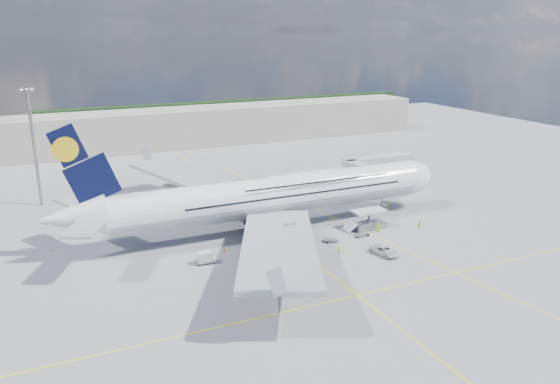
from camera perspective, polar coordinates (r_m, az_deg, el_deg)
name	(u,v)px	position (r m, az deg, el deg)	size (l,w,h in m)	color
ground	(296,247)	(96.73, 1.72, -5.78)	(300.00, 300.00, 0.00)	gray
taxi_line_main	(296,247)	(96.73, 1.72, -5.78)	(0.25, 220.00, 0.01)	yellow
taxi_line_cross	(358,295)	(80.96, 8.11, -10.64)	(120.00, 0.25, 0.01)	yellow
taxi_line_diag	(336,219)	(111.22, 5.91, -2.82)	(0.25, 100.00, 0.01)	yellow
airliner	(274,195)	(103.05, -0.58, -0.30)	(77.26, 79.15, 23.71)	white
jet_bridge	(373,167)	(126.31, 9.69, 2.64)	(18.80, 12.10, 8.50)	#B7B7BC
cargo_loader	(368,222)	(106.59, 9.17, -3.11)	(8.53, 3.20, 3.67)	silver
light_mast	(34,146)	(127.25, -24.31, 4.43)	(3.00, 0.70, 25.50)	gray
terminal	(167,128)	(182.16, -11.71, 6.52)	(180.00, 16.00, 12.00)	#B2AD9E
tree_line	(235,110)	(236.39, -4.70, 8.58)	(160.00, 6.00, 8.00)	#193814
dolly_row_a	(271,280)	(82.30, -0.94, -9.15)	(3.19, 1.74, 2.00)	gray
dolly_row_b	(249,248)	(93.89, -3.23, -5.88)	(3.20, 2.50, 1.79)	gray
dolly_row_c	(274,284)	(81.41, -0.64, -9.58)	(2.89, 1.86, 1.70)	gray
dolly_back	(205,258)	(90.68, -7.89, -6.80)	(3.23, 1.89, 1.97)	gray
dolly_nose_far	(331,240)	(99.35, 5.33, -5.05)	(2.98, 2.47, 0.39)	gray
dolly_nose_near	(361,235)	(102.64, 8.50, -4.42)	(3.16, 2.36, 0.41)	gray
baggage_tug	(262,250)	(93.43, -1.92, -6.10)	(3.07, 1.89, 1.79)	silver
catering_truck_inner	(178,199)	(118.87, -10.63, -0.76)	(7.30, 4.15, 4.10)	gray
catering_truck_outer	(175,193)	(124.87, -10.93, -0.08)	(6.33, 5.01, 3.48)	gray
service_van	(385,251)	(94.94, 10.88, -6.05)	(2.49, 5.41, 1.50)	silver
crew_nose	(389,204)	(119.15, 11.30, -1.25)	(0.69, 0.46, 1.90)	#BDFE1A
crew_loader	(420,225)	(107.99, 14.40, -3.36)	(0.90, 0.70, 1.84)	#B8FE1A
crew_wing	(291,274)	(84.71, 1.12, -8.53)	(1.00, 0.42, 1.71)	#94E418
crew_van	(378,227)	(105.08, 10.24, -3.65)	(0.90, 0.59, 1.84)	#A4E217
crew_tug	(339,250)	(93.81, 6.22, -6.08)	(1.05, 0.61, 1.63)	#ABEB18
cone_nose	(386,210)	(117.32, 11.03, -1.88)	(0.41, 0.41, 0.52)	orange
cone_wing_left_inner	(182,207)	(119.07, -10.17, -1.55)	(0.43, 0.43, 0.55)	orange
cone_wing_left_outer	(169,209)	(118.31, -11.51, -1.76)	(0.38, 0.38, 0.49)	orange
cone_wing_right_inner	(224,250)	(95.34, -5.84, -6.05)	(0.41, 0.41, 0.53)	orange
cone_wing_right_outer	(265,283)	(83.09, -1.61, -9.53)	(0.39, 0.39, 0.50)	orange
cone_tail	(51,250)	(102.88, -22.77, -5.60)	(0.38, 0.38, 0.49)	orange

